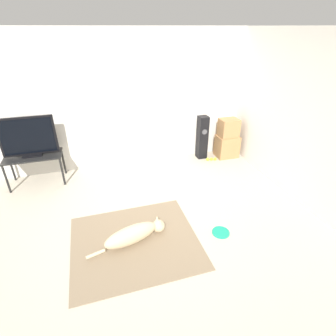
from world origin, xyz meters
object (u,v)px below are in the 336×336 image
(dog, at_px, (134,234))
(frisbee, at_px, (221,232))
(tennis_ball_near_speaker, at_px, (208,159))
(cardboard_box_lower, at_px, (227,146))
(cardboard_box_upper, at_px, (229,128))
(tv_stand, at_px, (34,159))
(tv, at_px, (28,137))
(tennis_ball_by_boxes, at_px, (211,159))
(tennis_ball_loose_on_carpet, at_px, (215,159))
(floor_speaker, at_px, (202,137))

(dog, distance_m, frisbee, 1.20)
(tennis_ball_near_speaker, bearing_deg, dog, -135.22)
(cardboard_box_lower, relative_size, tennis_ball_near_speaker, 7.12)
(cardboard_box_upper, bearing_deg, tv_stand, -179.98)
(tv_stand, height_order, tennis_ball_near_speaker, tv_stand)
(tv, xyz_separation_m, tennis_ball_by_boxes, (3.42, -0.12, -0.86))
(frisbee, height_order, tv_stand, tv_stand)
(tennis_ball_loose_on_carpet, bearing_deg, frisbee, -114.00)
(tv_stand, bearing_deg, floor_speaker, 1.89)
(cardboard_box_lower, height_order, tennis_ball_by_boxes, cardboard_box_lower)
(dog, relative_size, tennis_ball_near_speaker, 16.34)
(dog, xyz_separation_m, tennis_ball_by_boxes, (2.02, 1.90, -0.10))
(dog, relative_size, tennis_ball_loose_on_carpet, 16.34)
(tv_stand, xyz_separation_m, tennis_ball_by_boxes, (3.42, -0.12, -0.44))
(frisbee, bearing_deg, tv, 139.39)
(cardboard_box_upper, bearing_deg, tennis_ball_by_boxes, -163.59)
(frisbee, height_order, tv, tv)
(dog, xyz_separation_m, tennis_ball_near_speaker, (1.94, 1.92, -0.10))
(tennis_ball_near_speaker, bearing_deg, tennis_ball_by_boxes, -13.82)
(tv, bearing_deg, frisbee, -40.61)
(floor_speaker, bearing_deg, dog, -131.33)
(tennis_ball_by_boxes, bearing_deg, tennis_ball_near_speaker, 166.18)
(dog, distance_m, tennis_ball_near_speaker, 2.73)
(floor_speaker, xyz_separation_m, tv_stand, (-3.27, -0.11, 0.01))
(frisbee, distance_m, tennis_ball_loose_on_carpet, 2.27)
(frisbee, xyz_separation_m, tv_stand, (-2.57, 2.20, 0.46))
(cardboard_box_upper, distance_m, tennis_ball_by_boxes, 0.75)
(frisbee, bearing_deg, cardboard_box_lower, 60.49)
(cardboard_box_upper, height_order, tennis_ball_near_speaker, cardboard_box_upper)
(cardboard_box_upper, height_order, tennis_ball_loose_on_carpet, cardboard_box_upper)
(frisbee, relative_size, cardboard_box_upper, 0.63)
(tennis_ball_near_speaker, relative_size, tennis_ball_loose_on_carpet, 1.00)
(dog, height_order, tv, tv)
(tv, bearing_deg, floor_speaker, 1.84)
(tv, bearing_deg, tennis_ball_by_boxes, -1.99)
(cardboard_box_upper, relative_size, floor_speaker, 0.42)
(floor_speaker, relative_size, tennis_ball_by_boxes, 13.97)
(tv, bearing_deg, cardboard_box_upper, -0.02)
(cardboard_box_lower, distance_m, tv_stand, 3.83)
(frisbee, xyz_separation_m, tennis_ball_loose_on_carpet, (0.92, 2.07, 0.02))
(frisbee, bearing_deg, tennis_ball_by_boxes, 68.02)
(frisbee, relative_size, floor_speaker, 0.26)
(frisbee, distance_m, floor_speaker, 2.46)
(dog, relative_size, cardboard_box_lower, 2.30)
(cardboard_box_upper, xyz_separation_m, floor_speaker, (-0.55, 0.11, -0.20))
(tv_stand, height_order, tennis_ball_by_boxes, tv_stand)
(tv, relative_size, tennis_ball_loose_on_carpet, 13.69)
(floor_speaker, xyz_separation_m, tennis_ball_near_speaker, (0.07, -0.20, -0.43))
(tv_stand, distance_m, tennis_ball_by_boxes, 3.45)
(cardboard_box_upper, bearing_deg, tennis_ball_near_speaker, -168.44)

